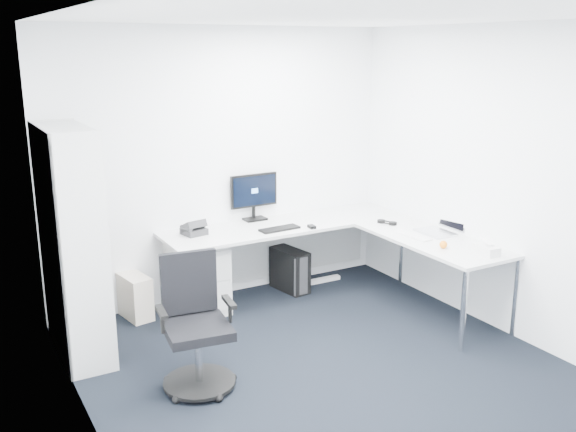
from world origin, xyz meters
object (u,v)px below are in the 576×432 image
task_chair (197,326)px  laptop (436,220)px  l_desk (306,269)px  monitor (254,196)px  bookshelf (73,244)px

task_chair → laptop: (2.58, 0.32, 0.39)m
l_desk → monitor: size_ratio=5.03×
bookshelf → monitor: 2.02m
bookshelf → laptop: bearing=-12.6°
laptop → l_desk: bearing=148.3°
bookshelf → laptop: size_ratio=5.10×
bookshelf → monitor: bookshelf is taller
laptop → bookshelf: bearing=168.3°
l_desk → bookshelf: bearing=178.7°
task_chair → monitor: size_ratio=1.96×
task_chair → monitor: 2.13m
task_chair → l_desk: bearing=40.5°
l_desk → task_chair: task_chair is taller
task_chair → laptop: size_ratio=2.70×
task_chair → monitor: monitor is taller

